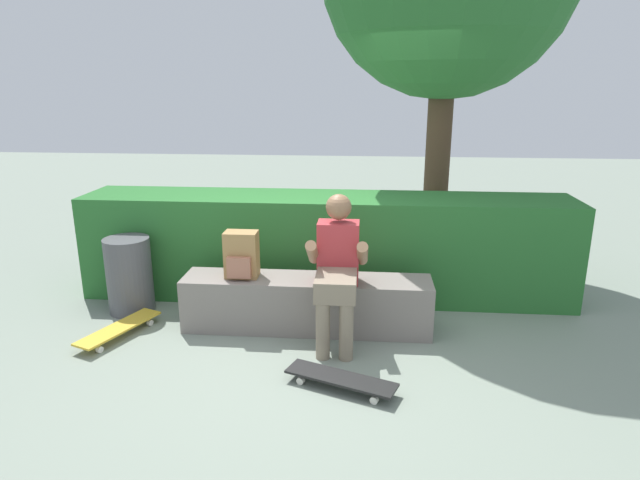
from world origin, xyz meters
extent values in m
plane|color=gray|center=(0.00, 0.00, 0.00)|extent=(24.00, 24.00, 0.00)
cube|color=gray|center=(0.00, 0.39, 0.23)|extent=(2.14, 0.42, 0.47)
cube|color=#B73338|center=(0.27, 0.32, 0.73)|extent=(0.34, 0.22, 0.52)
sphere|color=#8C6647|center=(0.27, 0.32, 1.11)|extent=(0.21, 0.21, 0.21)
cube|color=gray|center=(0.27, 0.01, 0.55)|extent=(0.32, 0.40, 0.17)
cylinder|color=gray|center=(0.18, -0.14, 0.23)|extent=(0.11, 0.11, 0.47)
cylinder|color=gray|center=(0.36, -0.14, 0.23)|extent=(0.11, 0.11, 0.47)
cylinder|color=#8C6647|center=(0.07, 0.18, 0.77)|extent=(0.09, 0.33, 0.27)
cylinder|color=#8C6647|center=(0.47, 0.18, 0.77)|extent=(0.09, 0.33, 0.27)
cube|color=black|center=(0.34, -0.56, 0.08)|extent=(0.82, 0.48, 0.02)
cylinder|color=silver|center=(0.63, -0.60, 0.03)|extent=(0.06, 0.05, 0.05)
cylinder|color=silver|center=(0.58, -0.74, 0.03)|extent=(0.06, 0.05, 0.05)
cylinder|color=silver|center=(0.11, -0.39, 0.03)|extent=(0.06, 0.05, 0.05)
cylinder|color=silver|center=(0.05, -0.53, 0.03)|extent=(0.06, 0.05, 0.05)
cube|color=gold|center=(-1.57, 0.08, 0.08)|extent=(0.48, 0.82, 0.02)
cylinder|color=silver|center=(-1.53, 0.37, 0.03)|extent=(0.05, 0.06, 0.05)
cylinder|color=silver|center=(-1.39, 0.32, 0.03)|extent=(0.05, 0.06, 0.05)
cylinder|color=silver|center=(-1.74, -0.15, 0.03)|extent=(0.05, 0.06, 0.05)
cylinder|color=silver|center=(-1.60, -0.20, 0.03)|extent=(0.05, 0.06, 0.05)
cube|color=#A37A47|center=(-0.56, 0.39, 0.67)|extent=(0.28, 0.18, 0.40)
cube|color=#AA6A52|center=(-0.56, 0.27, 0.59)|extent=(0.20, 0.05, 0.18)
cube|color=#29692C|center=(0.10, 1.22, 0.51)|extent=(4.79, 0.73, 1.01)
cylinder|color=#473323|center=(1.26, 2.01, 1.36)|extent=(0.27, 0.27, 2.72)
cylinder|color=#4C4C51|center=(-1.68, 0.62, 0.36)|extent=(0.42, 0.42, 0.71)
camera|label=1|loc=(0.48, -3.93, 2.08)|focal=30.32mm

